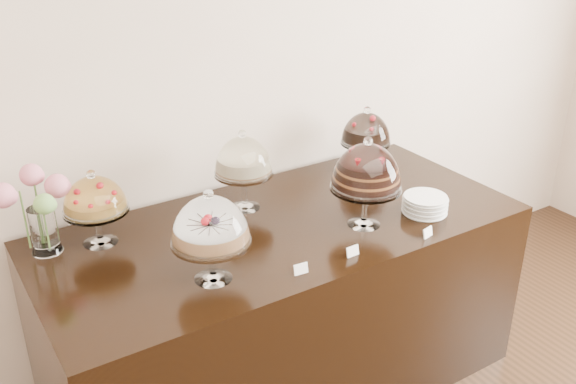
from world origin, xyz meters
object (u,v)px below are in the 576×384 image
cake_stand_sugar_sponge (210,225)px  plate_stack (425,204)px  display_counter (282,306)px  flower_vase (37,206)px  cake_stand_fruit_tart (95,198)px  cake_stand_dark_choco (366,132)px  cake_stand_cheesecake (243,160)px  cake_stand_choco_layer (367,170)px

cake_stand_sugar_sponge → plate_stack: size_ratio=1.87×
display_counter → flower_vase: flower_vase is taller
cake_stand_sugar_sponge → plate_stack: bearing=-1.3°
cake_stand_fruit_tart → display_counter: bearing=-20.5°
cake_stand_dark_choco → cake_stand_sugar_sponge: bearing=-155.8°
cake_stand_sugar_sponge → cake_stand_cheesecake: size_ratio=0.98×
cake_stand_sugar_sponge → cake_stand_fruit_tart: 0.59m
display_counter → plate_stack: plate_stack is taller
display_counter → plate_stack: size_ratio=10.72×
cake_stand_sugar_sponge → cake_stand_choco_layer: cake_stand_choco_layer is taller
cake_stand_sugar_sponge → cake_stand_fruit_tart: size_ratio=1.13×
cake_stand_sugar_sponge → plate_stack: (1.09, -0.03, -0.19)m
display_counter → cake_stand_sugar_sponge: (-0.46, -0.24, 0.69)m
display_counter → cake_stand_sugar_sponge: 0.86m
cake_stand_sugar_sponge → plate_stack: 1.10m
cake_stand_choco_layer → plate_stack: cake_stand_choco_layer is taller
cake_stand_dark_choco → flower_vase: (-1.67, 0.03, -0.01)m
cake_stand_sugar_sponge → plate_stack: cake_stand_sugar_sponge is taller
cake_stand_sugar_sponge → cake_stand_choco_layer: size_ratio=0.91×
cake_stand_choco_layer → cake_stand_fruit_tart: size_ratio=1.25×
cake_stand_cheesecake → cake_stand_dark_choco: cake_stand_cheesecake is taller
display_counter → cake_stand_cheesecake: cake_stand_cheesecake is taller
cake_stand_sugar_sponge → cake_stand_dark_choco: bearing=24.2°
cake_stand_cheesecake → cake_stand_fruit_tart: bearing=176.8°
cake_stand_fruit_tart → flower_vase: (-0.22, 0.04, 0.01)m
plate_stack → cake_stand_cheesecake: bearing=143.7°
cake_stand_cheesecake → cake_stand_dark_choco: size_ratio=1.09×
cake_stand_sugar_sponge → cake_stand_fruit_tart: (-0.28, 0.52, -0.03)m
display_counter → cake_stand_choco_layer: 0.81m
display_counter → plate_stack: (0.62, -0.26, 0.49)m
cake_stand_dark_choco → display_counter: bearing=-157.8°
cake_stand_dark_choco → plate_stack: (-0.08, -0.55, -0.18)m
display_counter → cake_stand_dark_choco: bearing=22.2°
cake_stand_choco_layer → flower_vase: size_ratio=1.13×
cake_stand_choco_layer → flower_vase: (-1.28, 0.52, -0.05)m
cake_stand_choco_layer → plate_stack: size_ratio=2.05×
cake_stand_cheesecake → display_counter: bearing=-76.0°
cake_stand_choco_layer → cake_stand_fruit_tart: 1.16m
cake_stand_fruit_tart → plate_stack: 1.48m
display_counter → cake_stand_choco_layer: cake_stand_choco_layer is taller
display_counter → cake_stand_sugar_sponge: bearing=-153.0°
display_counter → plate_stack: 0.84m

